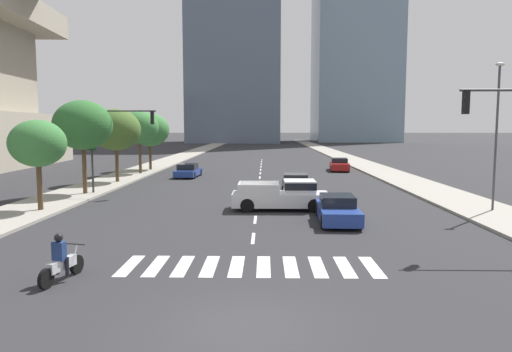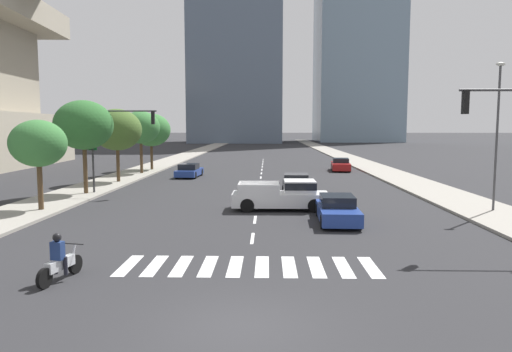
{
  "view_description": "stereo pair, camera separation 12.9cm",
  "coord_description": "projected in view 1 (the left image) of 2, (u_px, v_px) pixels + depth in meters",
  "views": [
    {
      "loc": [
        0.5,
        -10.48,
        4.62
      ],
      "look_at": [
        0.0,
        14.84,
        2.0
      ],
      "focal_mm": 33.07,
      "sensor_mm": 36.0,
      "label": 1
    },
    {
      "loc": [
        0.62,
        -10.47,
        4.62
      ],
      "look_at": [
        0.0,
        14.84,
        2.0
      ],
      "focal_mm": 33.07,
      "sensor_mm": 36.0,
      "label": 2
    }
  ],
  "objects": [
    {
      "name": "ground_plane",
      "position": [
        243.0,
        328.0,
        10.9
      ],
      "size": [
        800.0,
        800.0,
        0.0
      ],
      "primitive_type": "plane",
      "color": "#28282B"
    },
    {
      "name": "sidewalk_east",
      "position": [
        405.0,
        180.0,
        40.49
      ],
      "size": [
        4.0,
        260.0,
        0.15
      ],
      "primitive_type": "cube",
      "color": "gray",
      "rests_on": "ground"
    },
    {
      "name": "sidewalk_west",
      "position": [
        115.0,
        180.0,
        40.98
      ],
      "size": [
        4.0,
        260.0,
        0.15
      ],
      "primitive_type": "cube",
      "color": "gray",
      "rests_on": "ground"
    },
    {
      "name": "crosswalk_near",
      "position": [
        250.0,
        266.0,
        15.71
      ],
      "size": [
        8.55,
        2.44,
        0.01
      ],
      "color": "silver",
      "rests_on": "ground"
    },
    {
      "name": "lane_divider_center",
      "position": [
        260.0,
        177.0,
        43.56
      ],
      "size": [
        0.14,
        50.0,
        0.01
      ],
      "color": "silver",
      "rests_on": "ground"
    },
    {
      "name": "motorcycle_lead",
      "position": [
        61.0,
        262.0,
        14.14
      ],
      "size": [
        0.77,
        2.04,
        1.49
      ],
      "rotation": [
        0.0,
        0.0,
        1.36
      ],
      "color": "black",
      "rests_on": "ground"
    },
    {
      "name": "pickup_truck",
      "position": [
        285.0,
        195.0,
        26.47
      ],
      "size": [
        5.39,
        2.07,
        1.67
      ],
      "rotation": [
        0.0,
        0.0,
        0.0
      ],
      "color": "silver",
      "rests_on": "ground"
    },
    {
      "name": "sedan_black_0",
      "position": [
        296.0,
        185.0,
        32.72
      ],
      "size": [
        2.08,
        4.34,
        1.4
      ],
      "rotation": [
        0.0,
        0.0,
        -1.62
      ],
      "color": "black",
      "rests_on": "ground"
    },
    {
      "name": "sedan_blue_1",
      "position": [
        188.0,
        171.0,
        43.86
      ],
      "size": [
        2.1,
        4.43,
        1.27
      ],
      "rotation": [
        0.0,
        0.0,
        1.51
      ],
      "color": "navy",
      "rests_on": "ground"
    },
    {
      "name": "sedan_red_2",
      "position": [
        339.0,
        165.0,
        50.42
      ],
      "size": [
        2.34,
        4.92,
        1.32
      ],
      "rotation": [
        0.0,
        0.0,
        -1.67
      ],
      "color": "maroon",
      "rests_on": "ground"
    },
    {
      "name": "sedan_blue_3",
      "position": [
        338.0,
        210.0,
        23.05
      ],
      "size": [
        2.01,
        4.6,
        1.3
      ],
      "rotation": [
        0.0,
        0.0,
        -1.61
      ],
      "color": "navy",
      "rests_on": "ground"
    },
    {
      "name": "traffic_signal_far",
      "position": [
        115.0,
        133.0,
        32.05
      ],
      "size": [
        4.75,
        0.28,
        5.97
      ],
      "color": "#333335",
      "rests_on": "sidewalk_west"
    },
    {
      "name": "street_lamp_east",
      "position": [
        497.0,
        126.0,
        25.14
      ],
      "size": [
        0.5,
        0.24,
        7.88
      ],
      "color": "#3F3F42",
      "rests_on": "sidewalk_east"
    },
    {
      "name": "street_tree_nearest",
      "position": [
        38.0,
        144.0,
        25.35
      ],
      "size": [
        2.99,
        2.99,
        4.88
      ],
      "color": "#4C3823",
      "rests_on": "sidewalk_west"
    },
    {
      "name": "street_tree_second",
      "position": [
        83.0,
        125.0,
        31.61
      ],
      "size": [
        3.91,
        3.91,
        6.29
      ],
      "color": "#4C3823",
      "rests_on": "sidewalk_west"
    },
    {
      "name": "street_tree_third",
      "position": [
        116.0,
        130.0,
        38.64
      ],
      "size": [
        4.01,
        4.01,
        5.98
      ],
      "color": "#4C3823",
      "rests_on": "sidewalk_west"
    },
    {
      "name": "street_tree_fourth",
      "position": [
        139.0,
        128.0,
        45.84
      ],
      "size": [
        3.72,
        3.72,
        6.05
      ],
      "color": "#4C3823",
      "rests_on": "sidewalk_west"
    },
    {
      "name": "street_tree_fifth",
      "position": [
        150.0,
        130.0,
        49.93
      ],
      "size": [
        4.11,
        4.11,
        5.95
      ],
      "color": "#4C3823",
      "rests_on": "sidewalk_west"
    }
  ]
}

